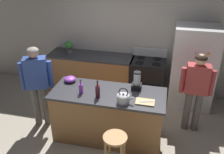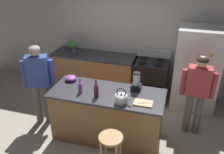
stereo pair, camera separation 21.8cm
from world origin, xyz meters
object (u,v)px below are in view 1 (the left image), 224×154
Objects in this scene: person_by_sink_right at (196,86)px; cutting_board at (145,102)px; stove_range at (147,80)px; bottle_wine at (98,91)px; refrigerator at (193,68)px; bottle_soda at (81,88)px; chef_knife at (146,101)px; mixing_bowl at (70,79)px; bar_stool at (115,145)px; blender_appliance at (137,82)px; tea_kettle at (123,98)px; kitchen_island at (108,115)px; potted_plant at (69,46)px; person_by_island_left at (37,80)px.

person_by_sink_right reaches higher than cutting_board.
bottle_wine is (-0.67, -1.71, 0.58)m from stove_range.
refrigerator reaches higher than bottle_soda.
chef_knife is (0.13, -1.69, 0.49)m from stove_range.
stove_range is 5.15× the size of mixing_bowl.
bottle_soda reaches higher than bar_stool.
blender_appliance is 0.46m from cutting_board.
stove_range is at bearing 59.22° from bottle_soda.
bar_stool is (-0.24, -2.31, 0.06)m from stove_range.
tea_kettle is at bearing -97.35° from stove_range.
bottle_wine is (-0.13, -0.18, 0.59)m from kitchen_island.
blender_appliance reaches higher than tea_kettle.
potted_plant is at bearing 139.05° from cutting_board.
blender_appliance is at bearing 81.33° from bar_stool.
chef_knife is at bearing -116.01° from refrigerator.
mixing_bowl is (-1.32, -1.29, 0.51)m from stove_range.
chef_knife is at bearing -61.63° from blender_appliance.
bottle_soda reaches higher than stove_range.
blender_appliance is 0.72m from bottle_wine.
blender_appliance is at bearing 101.94° from chef_knife.
bar_stool is at bearing -119.33° from cutting_board.
bottle_soda is at bearing -62.03° from potted_plant.
bottle_soda is 0.32m from bottle_wine.
person_by_island_left is 1.71m from tea_kettle.
bar_stool is at bearing -43.33° from mixing_bowl.
kitchen_island is 1.66m from person_by_sink_right.
person_by_sink_right is at bearing 20.15° from bottle_soda.
mixing_bowl is (-1.24, -0.00, -0.09)m from blender_appliance.
refrigerator is at bearing 40.09° from bottle_soda.
tea_kettle reaches higher than bar_stool.
refrigerator is 8.18× the size of mixing_bowl.
chef_knife is (-0.81, -1.66, 0.08)m from refrigerator.
bottle_soda is at bearing -139.91° from refrigerator.
kitchen_island is at bearing -134.68° from refrigerator.
kitchen_island is 1.46m from person_by_island_left.
mixing_bowl is 1.00× the size of chef_knife.
person_by_sink_right reaches higher than bottle_soda.
tea_kettle is 0.92× the size of cutting_board.
person_by_island_left is 4.90× the size of blender_appliance.
bottle_wine is at bearing -11.35° from bottle_soda.
mixing_bowl reaches higher than chef_knife.
potted_plant is 0.95× the size of bottle_wine.
blender_appliance is 1.51× the size of chef_knife.
refrigerator is 6.51× the size of tea_kettle.
mixing_bowl is 1.19m from tea_kettle.
stove_range reaches higher than mixing_bowl.
blender_appliance is 1.05× the size of bottle_wine.
potted_plant is (-1.87, 0.03, 0.64)m from stove_range.
mixing_bowl is (0.59, 0.14, 0.02)m from person_by_island_left.
bar_stool is 2.91m from potted_plant.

